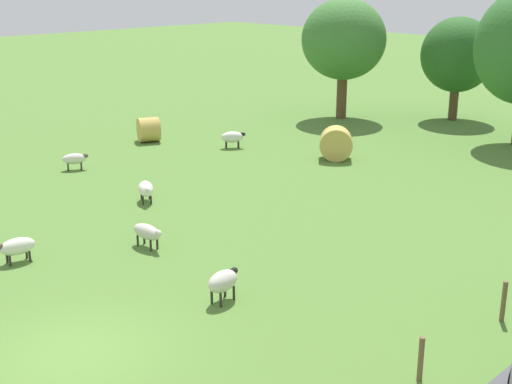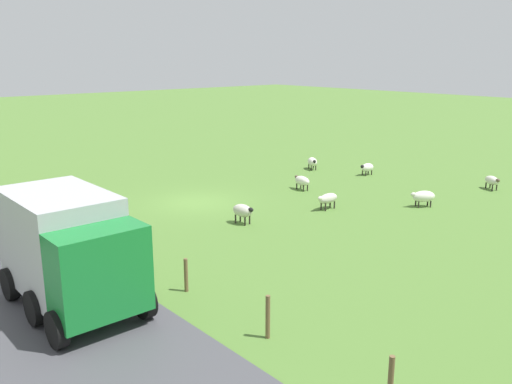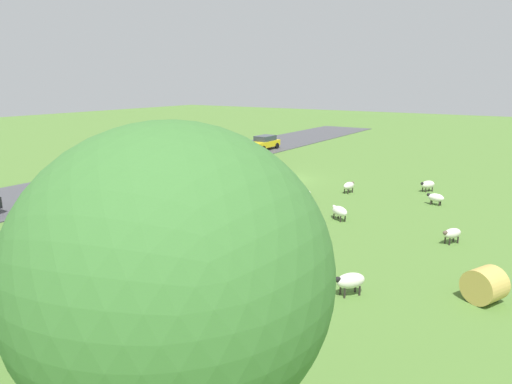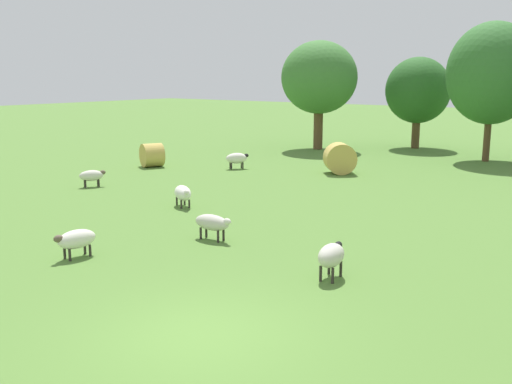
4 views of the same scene
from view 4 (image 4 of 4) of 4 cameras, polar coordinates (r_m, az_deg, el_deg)
name	(u,v)px [view 4 (image 4 of 4)]	position (r m, az deg, el deg)	size (l,w,h in m)	color
ground_plane	(200,335)	(11.35, -5.42, -13.66)	(160.00, 160.00, 0.00)	#517A33
sheep_0	(183,193)	(21.68, -7.12, -0.11)	(1.24, 1.04, 0.79)	white
sheep_3	(212,223)	(17.25, -4.26, -3.00)	(1.30, 0.50, 0.76)	beige
sheep_4	(237,158)	(30.24, -1.89, 3.29)	(1.10, 1.21, 0.83)	silver
sheep_5	(331,255)	(14.08, 7.34, -6.14)	(0.69, 1.14, 0.86)	beige
sheep_6	(76,239)	(16.28, -17.08, -4.42)	(0.65, 1.21, 0.76)	silver
sheep_7	(92,176)	(26.31, -15.67, 1.54)	(0.91, 1.14, 0.74)	silver
hay_bale_0	(340,158)	(29.06, 8.15, 3.25)	(1.50, 1.50, 1.14)	tan
hay_bale_1	(152,155)	(31.42, -10.06, 3.55)	(1.24, 1.24, 1.03)	tan
tree_0	(492,73)	(35.14, 21.96, 10.63)	(4.87, 4.87, 7.64)	brown
tree_1	(319,78)	(38.38, 6.16, 10.98)	(4.87, 4.87, 6.93)	brown
tree_3	(418,91)	(40.10, 15.46, 9.48)	(4.18, 4.18, 5.92)	brown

